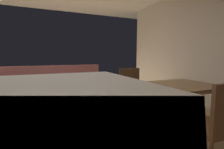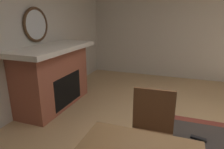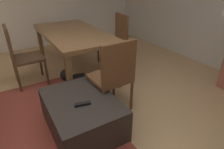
{
  "view_description": "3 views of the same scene",
  "coord_description": "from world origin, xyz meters",
  "px_view_note": "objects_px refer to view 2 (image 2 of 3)",
  "views": [
    {
      "loc": [
        0.02,
        -2.32,
        1.17
      ],
      "look_at": [
        0.6,
        -0.97,
        1.0
      ],
      "focal_mm": 25.42,
      "sensor_mm": 36.0,
      "label": 1
    },
    {
      "loc": [
        2.15,
        -0.3,
        1.66
      ],
      "look_at": [
        0.37,
        -0.94,
        1.09
      ],
      "focal_mm": 31.58,
      "sensor_mm": 36.0,
      "label": 2
    },
    {
      "loc": [
        -1.35,
        0.5,
        1.52
      ],
      "look_at": [
        0.27,
        -0.48,
        0.54
      ],
      "focal_mm": 30.23,
      "sensor_mm": 36.0,
      "label": 3
    }
  ],
  "objects_px": {
    "fireplace": "(54,76)",
    "dining_chair_west": "(151,129)",
    "tv_remote": "(199,138)",
    "round_wall_mirror": "(36,25)"
  },
  "relations": [
    {
      "from": "fireplace",
      "to": "dining_chair_west",
      "type": "xyz_separation_m",
      "value": [
        1.07,
        1.97,
        -0.06
      ]
    },
    {
      "from": "fireplace",
      "to": "tv_remote",
      "type": "xyz_separation_m",
      "value": [
        0.88,
        2.45,
        -0.18
      ]
    },
    {
      "from": "fireplace",
      "to": "tv_remote",
      "type": "relative_size",
      "value": 10.95
    },
    {
      "from": "fireplace",
      "to": "round_wall_mirror",
      "type": "relative_size",
      "value": 2.87
    },
    {
      "from": "tv_remote",
      "to": "dining_chair_west",
      "type": "relative_size",
      "value": 0.17
    },
    {
      "from": "round_wall_mirror",
      "to": "tv_remote",
      "type": "xyz_separation_m",
      "value": [
        0.88,
        2.74,
        -1.11
      ]
    },
    {
      "from": "tv_remote",
      "to": "round_wall_mirror",
      "type": "bearing_deg",
      "value": -95.45
    },
    {
      "from": "tv_remote",
      "to": "dining_chair_west",
      "type": "distance_m",
      "value": 0.53
    },
    {
      "from": "tv_remote",
      "to": "fireplace",
      "type": "bearing_deg",
      "value": -97.38
    },
    {
      "from": "fireplace",
      "to": "tv_remote",
      "type": "distance_m",
      "value": 2.61
    }
  ]
}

